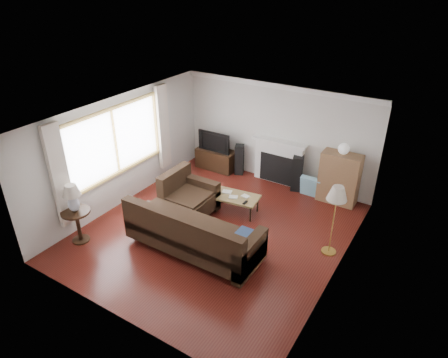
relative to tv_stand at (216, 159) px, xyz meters
The scene contains 17 objects.
room 3.11m from the tv_stand, 57.15° to the right, with size 5.10×5.60×2.54m.
window 3.09m from the tv_stand, 107.65° to the right, with size 0.12×2.74×1.54m, color olive.
curtain_near 4.42m from the tv_stand, 100.81° to the right, with size 0.10×0.35×2.10m, color silver.
curtain_far 1.80m from the tv_stand, 124.73° to the right, with size 0.10×0.35×2.10m, color silver.
fireplace 1.78m from the tv_stand, ahead, with size 1.40×0.26×1.15m, color white.
tv_stand is the anchor object (origin of this frame).
television 0.54m from the tv_stand, ahead, with size 0.94×0.12×0.54m, color black.
speaker_left 0.69m from the tv_stand, ahead, with size 0.22×0.27×0.80m, color black.
speaker_right 2.31m from the tv_stand, ahead, with size 0.25×0.30×0.90m, color black.
bookshelf 3.35m from the tv_stand, ahead, with size 0.88×0.42×1.22m, color brown.
globe_lamp 3.50m from the tv_stand, ahead, with size 0.25×0.25×0.25m, color white.
sectional_sofa 3.60m from the tv_stand, 63.99° to the right, with size 2.87×2.09×0.93m, color black.
coffee_table 2.24m from the tv_stand, 46.45° to the right, with size 1.05×0.57×0.41m, color olive.
footstool 2.94m from the tv_stand, 86.62° to the right, with size 0.43×0.43×0.36m, color black.
floor_lamp 4.29m from the tv_stand, 26.48° to the right, with size 0.37×0.37×1.45m, color #B99340.
side_table 4.22m from the tv_stand, 97.50° to the right, with size 0.56×0.56×0.70m, color black.
table_lamp 4.28m from the tv_stand, 97.50° to the right, with size 0.35×0.35×0.56m, color silver.
Camera 1 is at (3.75, -5.72, 4.90)m, focal length 32.00 mm.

